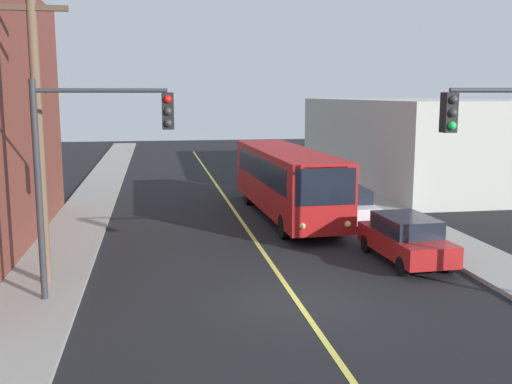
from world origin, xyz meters
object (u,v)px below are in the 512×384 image
object	(u,v)px
parked_car_red	(406,238)
utility_pole_near	(37,107)
traffic_signal_left_corner	(95,148)
city_bus	(286,179)
parked_car_white	(347,204)

from	to	relation	value
parked_car_red	utility_pole_near	distance (m)	12.64
parked_car_red	traffic_signal_left_corner	world-z (taller)	traffic_signal_left_corner
traffic_signal_left_corner	city_bus	bearing A→B (deg)	54.10
parked_car_white	traffic_signal_left_corner	bearing A→B (deg)	-138.99
parked_car_white	utility_pole_near	bearing A→B (deg)	-148.47
city_bus	utility_pole_near	distance (m)	13.45
parked_car_red	utility_pole_near	size ratio (longest dim) A/B	0.47
city_bus	parked_car_white	size ratio (longest dim) A/B	2.74
parked_car_white	utility_pole_near	world-z (taller)	utility_pole_near
parked_car_white	utility_pole_near	xyz separation A→B (m)	(-11.79, -7.24, 4.55)
utility_pole_near	traffic_signal_left_corner	world-z (taller)	utility_pole_near
parked_car_white	utility_pole_near	distance (m)	14.56
parked_car_red	traffic_signal_left_corner	size ratio (longest dim) A/B	0.74
city_bus	parked_car_white	xyz separation A→B (m)	(2.45, -1.76, -0.98)
utility_pole_near	parked_car_red	bearing A→B (deg)	3.76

